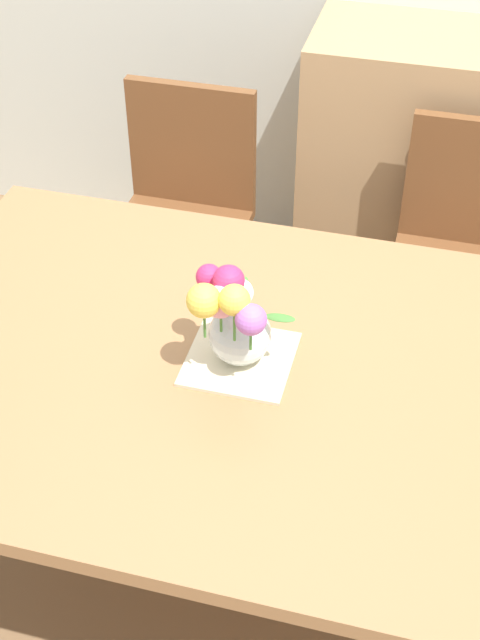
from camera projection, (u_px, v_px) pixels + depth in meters
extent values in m
plane|color=brown|center=(247.00, 561.00, 2.48)|extent=(12.00, 12.00, 0.00)
cube|color=#9E7047|center=(248.00, 375.00, 2.01)|extent=(1.70, 1.14, 0.04)
cylinder|color=#9E7047|center=(46.00, 310.00, 2.76)|extent=(0.07, 0.07, 0.70)
cube|color=brown|center=(177.00, 236.00, 2.88)|extent=(0.42, 0.42, 0.04)
cylinder|color=brown|center=(216.00, 336.00, 2.87)|extent=(0.04, 0.04, 0.44)
cylinder|color=brown|center=(112.00, 318.00, 2.94)|extent=(0.04, 0.04, 0.44)
cylinder|color=brown|center=(244.00, 271.00, 3.13)|extent=(0.04, 0.04, 0.44)
cylinder|color=brown|center=(148.00, 255.00, 3.20)|extent=(0.04, 0.04, 0.44)
cube|color=brown|center=(192.00, 145.00, 2.87)|extent=(0.42, 0.04, 0.42)
cube|color=brown|center=(459.00, 280.00, 2.71)|extent=(0.42, 0.42, 0.04)
cylinder|color=brown|center=(383.00, 365.00, 2.76)|extent=(0.04, 0.04, 0.44)
cylinder|color=brown|center=(398.00, 295.00, 3.03)|extent=(0.04, 0.04, 0.44)
cube|color=brown|center=(475.00, 183.00, 2.70)|extent=(0.42, 0.04, 0.42)
sphere|color=#B7933D|center=(425.00, 136.00, 2.73)|extent=(0.04, 0.04, 0.04)
sphere|color=#B7933D|center=(409.00, 243.00, 2.99)|extent=(0.04, 0.04, 0.04)
cube|color=beige|center=(240.00, 359.00, 2.02)|extent=(0.24, 0.24, 0.01)
sphere|color=silver|center=(240.00, 334.00, 1.97)|extent=(0.14, 0.14, 0.14)
sphere|color=white|center=(239.00, 293.00, 1.93)|extent=(0.06, 0.06, 0.06)
cylinder|color=#478438|center=(239.00, 301.00, 1.94)|extent=(0.01, 0.01, 0.05)
sphere|color=#B266C6|center=(251.00, 320.00, 1.80)|extent=(0.07, 0.07, 0.07)
cylinder|color=#478438|center=(251.00, 335.00, 1.83)|extent=(0.01, 0.01, 0.08)
sphere|color=#EA9EBC|center=(221.00, 302.00, 1.85)|extent=(0.07, 0.07, 0.07)
cylinder|color=#478438|center=(221.00, 317.00, 1.87)|extent=(0.01, 0.01, 0.08)
sphere|color=#EFD14C|center=(204.00, 301.00, 1.82)|extent=(0.07, 0.07, 0.07)
cylinder|color=#478438|center=(204.00, 319.00, 1.86)|extent=(0.01, 0.01, 0.10)
sphere|color=#EFD14C|center=(234.00, 300.00, 1.81)|extent=(0.07, 0.07, 0.07)
cylinder|color=#478438|center=(234.00, 321.00, 1.84)|extent=(0.01, 0.01, 0.11)
sphere|color=#D12D66|center=(229.00, 281.00, 1.86)|extent=(0.07, 0.07, 0.07)
cylinder|color=#478438|center=(229.00, 301.00, 1.89)|extent=(0.01, 0.01, 0.11)
sphere|color=#D12D66|center=(209.00, 277.00, 1.91)|extent=(0.06, 0.06, 0.06)
cylinder|color=#478438|center=(209.00, 292.00, 1.93)|extent=(0.01, 0.01, 0.08)
sphere|color=white|center=(216.00, 300.00, 1.91)|extent=(0.05, 0.05, 0.05)
cylinder|color=#478438|center=(216.00, 308.00, 1.92)|extent=(0.01, 0.01, 0.05)
ellipsoid|color=#478438|center=(280.00, 318.00, 1.89)|extent=(0.07, 0.03, 0.02)
ellipsoid|color=#478438|center=(243.00, 286.00, 1.94)|extent=(0.03, 0.07, 0.01)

